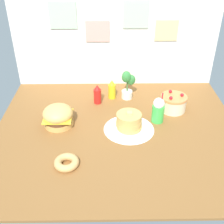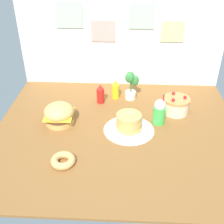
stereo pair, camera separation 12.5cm
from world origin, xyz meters
name	(u,v)px [view 1 (the left image)]	position (x,y,z in m)	size (l,w,h in m)	color
ground_plane	(118,131)	(0.00, 0.00, -0.01)	(2.03, 1.73, 0.02)	brown
back_wall	(115,40)	(0.00, 0.86, 0.48)	(2.03, 0.04, 0.93)	silver
doily_mat	(129,129)	(0.09, 0.01, 0.00)	(0.42, 0.42, 0.00)	white
burger	(58,116)	(-0.50, 0.09, 0.09)	(0.25, 0.25, 0.18)	#DBA859
pancake_stack	(129,123)	(0.09, 0.01, 0.07)	(0.32, 0.32, 0.17)	white
layer_cake	(173,103)	(0.51, 0.31, 0.07)	(0.24, 0.24, 0.17)	beige
ketchup_bottle	(97,95)	(-0.18, 0.45, 0.09)	(0.07, 0.07, 0.19)	red
mustard_bottle	(112,90)	(-0.04, 0.54, 0.09)	(0.07, 0.07, 0.19)	yellow
cream_soda_cup	(158,110)	(0.35, 0.13, 0.11)	(0.10, 0.10, 0.29)	green
donut_pink_glaze	(67,162)	(-0.37, -0.41, 0.03)	(0.18, 0.18, 0.05)	tan
potted_plant	(128,84)	(0.11, 0.53, 0.16)	(0.13, 0.12, 0.29)	white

